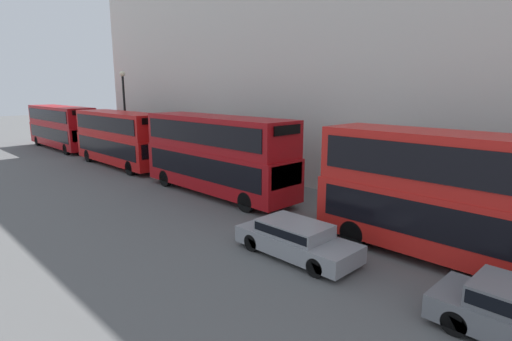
{
  "coord_description": "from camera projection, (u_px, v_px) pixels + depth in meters",
  "views": [
    {
      "loc": [
        -12.17,
        0.57,
        5.89
      ],
      "look_at": [
        0.48,
        13.48,
        2.15
      ],
      "focal_mm": 28.0,
      "sensor_mm": 36.0,
      "label": 1
    }
  ],
  "objects": [
    {
      "name": "car_hatchback",
      "position": [
        296.0,
        238.0,
        14.16
      ],
      "size": [
        1.8,
        4.55,
        1.25
      ],
      "color": "gray",
      "rests_on": "ground"
    },
    {
      "name": "pedestrian",
      "position": [
        389.0,
        207.0,
        17.36
      ],
      "size": [
        0.36,
        0.36,
        1.79
      ],
      "color": "brown",
      "rests_on": "ground"
    },
    {
      "name": "bus_second_in_queue",
      "position": [
        217.0,
        152.0,
        22.15
      ],
      "size": [
        2.59,
        10.42,
        4.39
      ],
      "color": "#A80F14",
      "rests_on": "ground"
    },
    {
      "name": "bus_leading",
      "position": [
        475.0,
        197.0,
        12.89
      ],
      "size": [
        2.59,
        10.63,
        4.45
      ],
      "color": "red",
      "rests_on": "ground"
    },
    {
      "name": "street_lamp",
      "position": [
        124.0,
        106.0,
        33.53
      ],
      "size": [
        0.44,
        0.44,
        7.27
      ],
      "color": "black",
      "rests_on": "ground"
    },
    {
      "name": "bus_third_in_queue",
      "position": [
        120.0,
        136.0,
        30.33
      ],
      "size": [
        2.59,
        10.31,
        4.13
      ],
      "color": "red",
      "rests_on": "ground"
    },
    {
      "name": "bus_trailing",
      "position": [
        61.0,
        125.0,
        39.11
      ],
      "size": [
        2.59,
        11.39,
        4.15
      ],
      "color": "#A80F14",
      "rests_on": "ground"
    }
  ]
}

